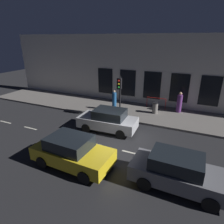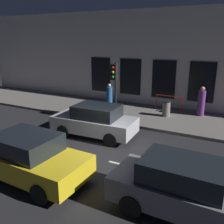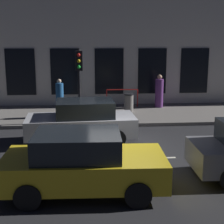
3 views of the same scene
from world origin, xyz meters
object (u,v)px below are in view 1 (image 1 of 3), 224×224
pedestrian_0 (179,103)px  pedestrian_1 (114,101)px  traffic_light (120,88)px  parked_car_1 (108,120)px  trash_bin (155,108)px  parked_car_0 (72,151)px  parked_car_2 (178,172)px

pedestrian_0 → pedestrian_1: pedestrian_1 is taller
traffic_light → pedestrian_1: (1.18, 0.96, -1.51)m
parked_car_1 → pedestrian_1: 3.67m
trash_bin → parked_car_0: bearing=165.2°
traffic_light → parked_car_0: 6.89m
parked_car_1 → trash_bin: 4.93m
parked_car_1 → pedestrian_1: size_ratio=2.27×
parked_car_0 → parked_car_1: same height
pedestrian_1 → trash_bin: bearing=-99.3°
pedestrian_0 → parked_car_0: bearing=-23.4°
traffic_light → parked_car_1: (-2.32, -0.12, -1.72)m
parked_car_1 → pedestrian_1: bearing=14.2°
parked_car_2 → parked_car_1: bearing=-125.2°
parked_car_2 → pedestrian_1: 9.55m
pedestrian_0 → parked_car_1: bearing=-37.9°
parked_car_1 → traffic_light: bearing=0.1°
traffic_light → parked_car_1: 2.89m
parked_car_2 → pedestrian_0: pedestrian_0 is taller
pedestrian_1 → trash_bin: (0.83, -3.41, -0.37)m
parked_car_0 → pedestrian_0: size_ratio=2.33×
parked_car_2 → pedestrian_0: 9.27m
parked_car_2 → pedestrian_0: bearing=-172.8°
parked_car_0 → parked_car_2: same height
parked_car_0 → traffic_light: bearing=-176.6°
parked_car_0 → trash_bin: 8.98m
parked_car_1 → parked_car_0: bearing=177.8°
traffic_light → parked_car_2: size_ratio=0.78×
traffic_light → parked_car_2: traffic_light is taller
parked_car_0 → trash_bin: parked_car_0 is taller
parked_car_2 → pedestrian_0: (9.21, 0.99, 0.17)m
parked_car_1 → pedestrian_0: bearing=-40.0°
parked_car_0 → parked_car_2: size_ratio=0.99×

